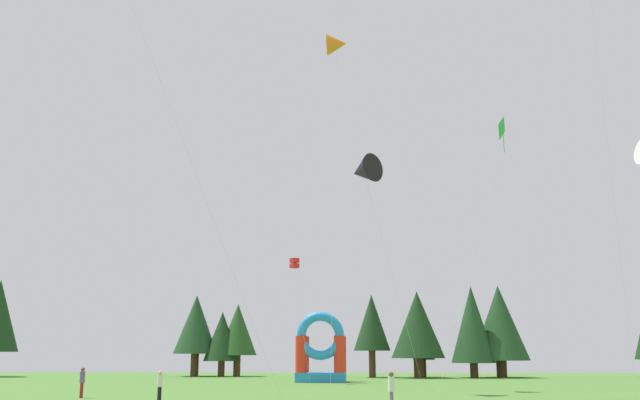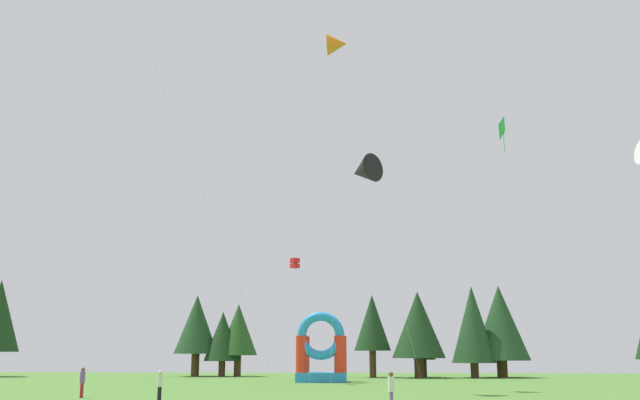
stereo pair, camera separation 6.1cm
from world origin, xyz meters
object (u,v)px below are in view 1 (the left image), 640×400
(kite_green_diamond, at_px, (504,131))
(person_near_camera, at_px, (82,380))
(person_far_side, at_px, (160,383))
(inflatable_orange_dome, at_px, (321,355))
(person_midfield, at_px, (391,387))
(kite_red_box, at_px, (295,263))
(kite_black_delta, at_px, (363,171))
(kite_orange_delta, at_px, (337,44))

(kite_green_diamond, distance_m, person_near_camera, 30.74)
(person_far_side, relative_size, inflatable_orange_dome, 0.26)
(person_near_camera, relative_size, person_midfield, 1.00)
(person_near_camera, bearing_deg, kite_red_box, -23.71)
(person_midfield, xyz_separation_m, person_far_side, (-11.96, 4.86, -0.06))
(inflatable_orange_dome, bearing_deg, kite_red_box, -126.47)
(kite_black_delta, height_order, kite_orange_delta, kite_orange_delta)
(kite_orange_delta, xyz_separation_m, person_midfield, (3.17, -21.21, -26.30))
(kite_green_diamond, relative_size, person_near_camera, 10.37)
(kite_orange_delta, relative_size, kite_green_diamond, 1.59)
(kite_black_delta, height_order, kite_red_box, kite_black_delta)
(kite_orange_delta, bearing_deg, person_midfield, -81.50)
(kite_black_delta, relative_size, inflatable_orange_dome, 2.65)
(kite_black_delta, height_order, person_near_camera, kite_black_delta)
(kite_black_delta, relative_size, kite_red_box, 1.52)
(kite_orange_delta, distance_m, kite_green_diamond, 17.42)
(person_far_side, bearing_deg, kite_black_delta, 154.78)
(kite_orange_delta, xyz_separation_m, inflatable_orange_dome, (-1.92, 9.85, -25.00))
(kite_green_diamond, bearing_deg, inflatable_orange_dome, 126.68)
(person_near_camera, height_order, person_far_side, person_near_camera)
(person_near_camera, bearing_deg, kite_green_diamond, -75.82)
(kite_green_diamond, relative_size, inflatable_orange_dome, 2.92)
(kite_black_delta, distance_m, kite_orange_delta, 13.90)
(person_near_camera, relative_size, inflatable_orange_dome, 0.28)
(person_midfield, bearing_deg, person_near_camera, 53.44)
(person_far_side, height_order, inflatable_orange_dome, inflatable_orange_dome)
(kite_black_delta, bearing_deg, person_midfield, -85.71)
(kite_green_diamond, distance_m, inflatable_orange_dome, 26.84)
(kite_black_delta, relative_size, kite_green_diamond, 0.91)
(kite_black_delta, height_order, person_far_side, kite_black_delta)
(kite_red_box, xyz_separation_m, person_near_camera, (-10.24, -20.06, -9.11))
(kite_orange_delta, height_order, kite_red_box, kite_orange_delta)
(kite_orange_delta, distance_m, inflatable_orange_dome, 26.94)
(person_near_camera, bearing_deg, person_far_side, -117.50)
(person_far_side, distance_m, inflatable_orange_dome, 27.13)
(person_near_camera, bearing_deg, person_midfield, -111.67)
(kite_black_delta, xyz_separation_m, person_near_camera, (-16.32, -6.99, -13.96))
(kite_black_delta, xyz_separation_m, kite_red_box, (-6.08, 13.06, -4.85))
(kite_black_delta, xyz_separation_m, person_midfield, (1.13, -15.13, -13.96))
(kite_orange_delta, xyz_separation_m, person_near_camera, (-14.28, -13.08, -26.30))
(kite_red_box, xyz_separation_m, person_midfield, (7.21, -28.19, -9.11))
(kite_black_delta, xyz_separation_m, person_far_side, (-10.82, -10.27, -14.02))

